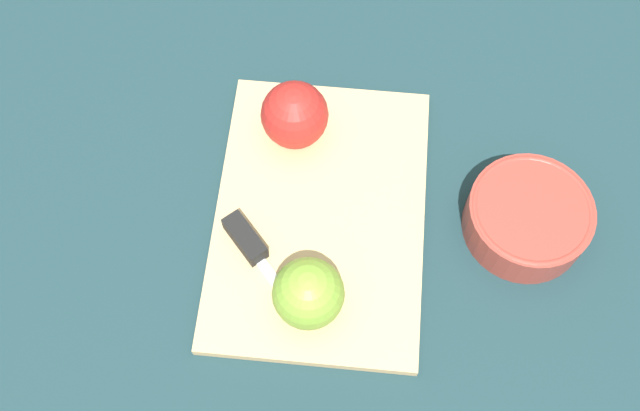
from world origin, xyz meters
TOP-DOWN VIEW (x-y plane):
  - ground_plane at (0.00, 0.00)m, footprint 4.00×4.00m
  - cutting_board at (0.00, 0.00)m, footprint 0.39×0.30m
  - apple_half_left at (-0.10, -0.06)m, footprint 0.08×0.08m
  - apple_half_right at (0.11, 0.02)m, footprint 0.08×0.08m
  - knife at (0.06, -0.07)m, footprint 0.10×0.12m
  - bowl at (-0.05, 0.24)m, footprint 0.14×0.14m

SIDE VIEW (x-z plane):
  - ground_plane at x=0.00m, z-range 0.00..0.00m
  - cutting_board at x=0.00m, z-range 0.00..0.01m
  - knife at x=0.06m, z-range 0.01..0.04m
  - bowl at x=-0.05m, z-range 0.00..0.06m
  - apple_half_right at x=0.11m, z-range 0.01..0.09m
  - apple_half_left at x=-0.10m, z-range 0.01..0.10m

